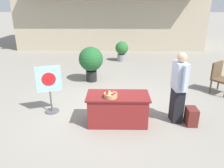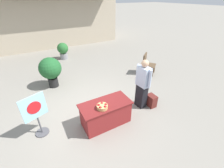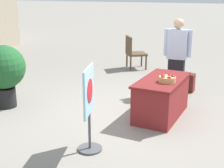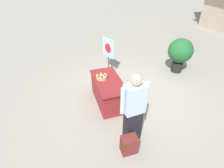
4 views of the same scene
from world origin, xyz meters
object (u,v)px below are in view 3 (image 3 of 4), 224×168
(display_table, at_px, (162,97))
(backpack, at_px, (187,82))
(apple_basket, at_px, (167,79))
(poster_board, at_px, (89,106))
(person_visitor, at_px, (177,56))
(patio_chair, at_px, (133,51))
(potted_plant_near_right, at_px, (4,70))

(display_table, relative_size, backpack, 3.44)
(display_table, relative_size, apple_basket, 4.89)
(apple_basket, distance_m, poster_board, 1.70)
(display_table, xyz_separation_m, person_visitor, (1.41, 0.12, 0.50))
(apple_basket, distance_m, patio_chair, 3.98)
(poster_board, bearing_deg, patio_chair, 86.42)
(display_table, height_order, patio_chair, patio_chair)
(apple_basket, xyz_separation_m, person_visitor, (1.57, 0.26, 0.09))
(apple_basket, distance_m, person_visitor, 1.60)
(potted_plant_near_right, bearing_deg, patio_chair, -13.59)
(potted_plant_near_right, bearing_deg, display_table, -72.40)
(display_table, bearing_deg, poster_board, 163.18)
(patio_chair, bearing_deg, potted_plant_near_right, -141.19)
(poster_board, bearing_deg, potted_plant_near_right, 142.25)
(apple_basket, relative_size, poster_board, 0.24)
(person_visitor, relative_size, backpack, 4.03)
(display_table, height_order, backpack, display_table)
(apple_basket, bearing_deg, display_table, 40.14)
(person_visitor, relative_size, patio_chair, 1.73)
(potted_plant_near_right, bearing_deg, poster_board, -108.33)
(display_table, xyz_separation_m, apple_basket, (-0.16, -0.14, 0.42))
(person_visitor, xyz_separation_m, potted_plant_near_right, (-2.34, 2.81, -0.09))
(apple_basket, distance_m, backpack, 1.97)
(backpack, relative_size, poster_board, 0.34)
(person_visitor, distance_m, patio_chair, 2.59)
(poster_board, bearing_deg, display_table, 53.76)
(display_table, relative_size, person_visitor, 0.85)
(person_visitor, bearing_deg, apple_basket, 4.40)
(person_visitor, relative_size, poster_board, 1.36)
(potted_plant_near_right, bearing_deg, person_visitor, -50.22)
(apple_basket, bearing_deg, poster_board, 157.16)
(display_table, distance_m, poster_board, 1.84)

